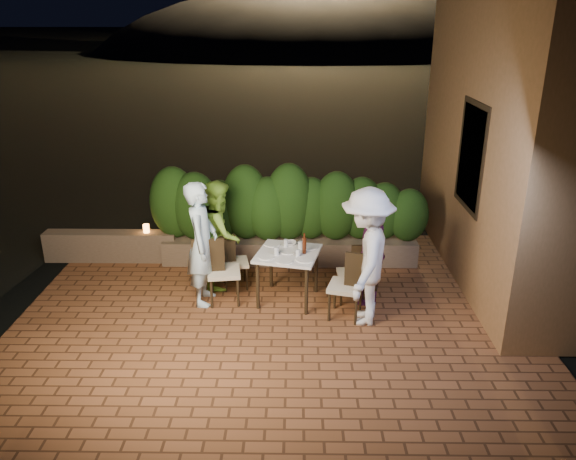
{
  "coord_description": "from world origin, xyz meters",
  "views": [
    {
      "loc": [
        0.3,
        -6.36,
        3.88
      ],
      "look_at": [
        0.19,
        1.01,
        1.05
      ],
      "focal_mm": 35.0,
      "sensor_mm": 36.0,
      "label": 1
    }
  ],
  "objects_px": {
    "chair_right_back": "(352,273)",
    "diner_white": "(366,257)",
    "beer_bottle": "(304,243)",
    "diner_blue": "(202,244)",
    "diner_purple": "(372,251)",
    "chair_right_front": "(346,285)",
    "dining_table": "(288,276)",
    "chair_left_back": "(235,261)",
    "diner_green": "(220,234)",
    "parapet_lamp": "(146,228)",
    "bowl": "(290,243)",
    "chair_left_front": "(224,270)"
  },
  "relations": [
    {
      "from": "bowl",
      "to": "chair_right_back",
      "type": "xyz_separation_m",
      "value": [
        0.89,
        -0.28,
        -0.34
      ]
    },
    {
      "from": "diner_white",
      "to": "parapet_lamp",
      "type": "relative_size",
      "value": 13.3
    },
    {
      "from": "beer_bottle",
      "to": "chair_left_back",
      "type": "distance_m",
      "value": 1.22
    },
    {
      "from": "dining_table",
      "to": "diner_white",
      "type": "distance_m",
      "value": 1.3
    },
    {
      "from": "dining_table",
      "to": "bowl",
      "type": "height_order",
      "value": "bowl"
    },
    {
      "from": "beer_bottle",
      "to": "diner_blue",
      "type": "height_order",
      "value": "diner_blue"
    },
    {
      "from": "beer_bottle",
      "to": "chair_left_front",
      "type": "bearing_deg",
      "value": -178.29
    },
    {
      "from": "beer_bottle",
      "to": "diner_purple",
      "type": "relative_size",
      "value": 0.19
    },
    {
      "from": "chair_left_front",
      "to": "diner_purple",
      "type": "height_order",
      "value": "diner_purple"
    },
    {
      "from": "chair_right_front",
      "to": "chair_right_back",
      "type": "distance_m",
      "value": 0.49
    },
    {
      "from": "diner_green",
      "to": "dining_table",
      "type": "bearing_deg",
      "value": -121.33
    },
    {
      "from": "chair_left_front",
      "to": "diner_blue",
      "type": "distance_m",
      "value": 0.5
    },
    {
      "from": "bowl",
      "to": "diner_white",
      "type": "bearing_deg",
      "value": -40.23
    },
    {
      "from": "chair_right_front",
      "to": "diner_white",
      "type": "height_order",
      "value": "diner_white"
    },
    {
      "from": "beer_bottle",
      "to": "parapet_lamp",
      "type": "xyz_separation_m",
      "value": [
        -2.6,
        1.41,
        -0.33
      ]
    },
    {
      "from": "bowl",
      "to": "chair_right_back",
      "type": "distance_m",
      "value": 0.99
    },
    {
      "from": "beer_bottle",
      "to": "chair_right_front",
      "type": "xyz_separation_m",
      "value": [
        0.56,
        -0.45,
        -0.42
      ]
    },
    {
      "from": "chair_right_front",
      "to": "diner_blue",
      "type": "bearing_deg",
      "value": 3.55
    },
    {
      "from": "chair_right_front",
      "to": "diner_purple",
      "type": "xyz_separation_m",
      "value": [
        0.39,
        0.48,
        0.3
      ]
    },
    {
      "from": "chair_left_back",
      "to": "diner_green",
      "type": "height_order",
      "value": "diner_green"
    },
    {
      "from": "chair_left_front",
      "to": "diner_white",
      "type": "distance_m",
      "value": 2.06
    },
    {
      "from": "bowl",
      "to": "diner_white",
      "type": "relative_size",
      "value": 0.1
    },
    {
      "from": "diner_green",
      "to": "chair_left_front",
      "type": "bearing_deg",
      "value": -172.01
    },
    {
      "from": "diner_green",
      "to": "diner_purple",
      "type": "distance_m",
      "value": 2.28
    },
    {
      "from": "diner_purple",
      "to": "bowl",
      "type": "bearing_deg",
      "value": -102.87
    },
    {
      "from": "bowl",
      "to": "parapet_lamp",
      "type": "distance_m",
      "value": 2.65
    },
    {
      "from": "diner_purple",
      "to": "parapet_lamp",
      "type": "distance_m",
      "value": 3.82
    },
    {
      "from": "diner_blue",
      "to": "diner_white",
      "type": "distance_m",
      "value": 2.29
    },
    {
      "from": "parapet_lamp",
      "to": "bowl",
      "type": "bearing_deg",
      "value": -24.69
    },
    {
      "from": "chair_right_back",
      "to": "dining_table",
      "type": "bearing_deg",
      "value": -2.43
    },
    {
      "from": "chair_left_front",
      "to": "chair_right_front",
      "type": "height_order",
      "value": "chair_left_front"
    },
    {
      "from": "bowl",
      "to": "diner_purple",
      "type": "distance_m",
      "value": 1.19
    },
    {
      "from": "chair_right_back",
      "to": "parapet_lamp",
      "type": "distance_m",
      "value": 3.57
    },
    {
      "from": "chair_right_back",
      "to": "diner_white",
      "type": "xyz_separation_m",
      "value": [
        0.12,
        -0.57,
        0.5
      ]
    },
    {
      "from": "chair_right_back",
      "to": "diner_purple",
      "type": "relative_size",
      "value": 0.55
    },
    {
      "from": "dining_table",
      "to": "parapet_lamp",
      "type": "bearing_deg",
      "value": 149.66
    },
    {
      "from": "bowl",
      "to": "diner_purple",
      "type": "xyz_separation_m",
      "value": [
        1.15,
        -0.27,
        0.0
      ]
    },
    {
      "from": "bowl",
      "to": "diner_green",
      "type": "xyz_separation_m",
      "value": [
        -1.06,
        0.26,
        0.04
      ]
    },
    {
      "from": "diner_purple",
      "to": "diner_green",
      "type": "bearing_deg",
      "value": -103.04
    },
    {
      "from": "beer_bottle",
      "to": "chair_left_front",
      "type": "xyz_separation_m",
      "value": [
        -1.14,
        -0.03,
        -0.41
      ]
    },
    {
      "from": "chair_right_front",
      "to": "chair_right_back",
      "type": "relative_size",
      "value": 1.12
    },
    {
      "from": "bowl",
      "to": "parapet_lamp",
      "type": "relative_size",
      "value": 1.32
    },
    {
      "from": "chair_right_front",
      "to": "diner_green",
      "type": "xyz_separation_m",
      "value": [
        -1.82,
        1.02,
        0.34
      ]
    },
    {
      "from": "bowl",
      "to": "chair_right_front",
      "type": "bearing_deg",
      "value": -44.86
    },
    {
      "from": "bowl",
      "to": "chair_left_front",
      "type": "relative_size",
      "value": 0.19
    },
    {
      "from": "chair_right_front",
      "to": "diner_white",
      "type": "xyz_separation_m",
      "value": [
        0.24,
        -0.09,
        0.45
      ]
    },
    {
      "from": "diner_green",
      "to": "diner_purple",
      "type": "xyz_separation_m",
      "value": [
        2.21,
        -0.53,
        -0.04
      ]
    },
    {
      "from": "chair_right_back",
      "to": "diner_green",
      "type": "bearing_deg",
      "value": -18.26
    },
    {
      "from": "chair_right_back",
      "to": "diner_white",
      "type": "distance_m",
      "value": 0.77
    },
    {
      "from": "parapet_lamp",
      "to": "diner_green",
      "type": "bearing_deg",
      "value": -32.19
    }
  ]
}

